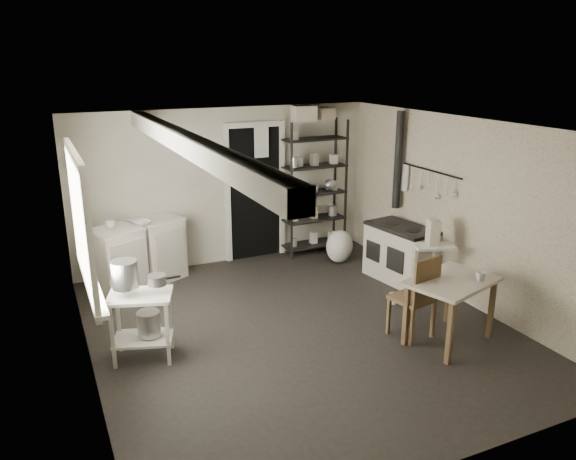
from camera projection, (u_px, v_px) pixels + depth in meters
name	position (u px, v px, depth m)	size (l,w,h in m)	color
floor	(299.00, 328.00, 6.44)	(5.00, 5.00, 0.00)	black
ceiling	(300.00, 126.00, 5.76)	(5.00, 5.00, 0.00)	white
wall_back	(226.00, 187.00, 8.27)	(4.50, 0.02, 2.30)	#B8B29D
wall_front	(454.00, 330.00, 3.93)	(4.50, 0.02, 2.30)	#B8B29D
wall_left	(81.00, 263.00, 5.20)	(0.02, 5.00, 2.30)	#B8B29D
wall_right	(462.00, 210.00, 7.00)	(0.02, 5.00, 2.30)	#B8B29D
window	(79.00, 221.00, 5.29)	(0.12, 1.76, 1.28)	silver
doorway	(255.00, 194.00, 8.47)	(0.96, 0.10, 2.08)	silver
ceiling_beam	(186.00, 143.00, 5.31)	(0.18, 5.00, 0.18)	silver
wallpaper_panel	(461.00, 211.00, 6.99)	(0.01, 5.00, 2.30)	beige
utensil_rail	(430.00, 171.00, 7.37)	(0.06, 1.20, 0.44)	#BBBBBE
prep_table	(142.00, 323.00, 5.70)	(0.62, 0.45, 0.71)	silver
stockpot	(125.00, 274.00, 5.51)	(0.26, 0.26, 0.28)	#BBBBBE
saucepan	(157.00, 280.00, 5.60)	(0.19, 0.19, 0.10)	#BBBBBE
bucket	(149.00, 323.00, 5.71)	(0.24, 0.24, 0.26)	#BBBBBE
base_cabinets	(138.00, 252.00, 7.57)	(1.31, 0.56, 0.86)	beige
mixing_bowl	(142.00, 218.00, 7.37)	(0.29, 0.29, 0.07)	silver
counter_cup	(110.00, 220.00, 7.23)	(0.13, 0.13, 0.10)	silver
shelf_rack	(314.00, 194.00, 8.70)	(0.99, 0.38, 2.08)	black
shelf_jar	(299.00, 168.00, 8.50)	(0.09, 0.09, 0.20)	silver
storage_box_a	(304.00, 126.00, 8.25)	(0.32, 0.28, 0.22)	beige
storage_box_b	(324.00, 125.00, 8.47)	(0.27, 0.25, 0.17)	beige
stove	(401.00, 250.00, 7.72)	(0.55, 0.99, 0.77)	beige
stovepipe	(398.00, 160.00, 7.88)	(0.11, 0.11, 1.38)	black
side_ledge	(433.00, 271.00, 7.00)	(0.50, 0.27, 0.77)	silver
oats_box	(434.00, 225.00, 6.87)	(0.12, 0.21, 0.31)	beige
work_table	(449.00, 309.00, 6.05)	(0.95, 0.67, 0.73)	beige
table_cup	(481.00, 273.00, 5.88)	(0.11, 0.11, 0.10)	silver
chair	(412.00, 295.00, 6.14)	(0.40, 0.42, 0.97)	brown
flour_sack	(340.00, 247.00, 8.45)	(0.42, 0.36, 0.50)	silver
floor_crock	(393.00, 298.00, 7.07)	(0.11, 0.11, 0.13)	silver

